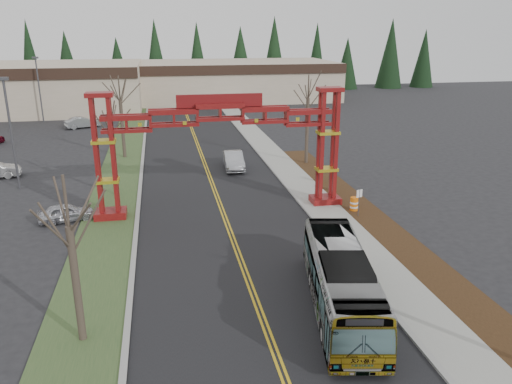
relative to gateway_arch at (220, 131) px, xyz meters
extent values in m
plane|color=black|center=(0.00, -18.00, -5.98)|extent=(200.00, 200.00, 0.00)
cube|color=black|center=(0.00, 7.00, -5.97)|extent=(12.00, 110.00, 0.02)
cube|color=gold|center=(-0.12, 7.00, -5.96)|extent=(0.12, 100.00, 0.01)
cube|color=gold|center=(0.12, 7.00, -5.96)|extent=(0.12, 100.00, 0.01)
cube|color=#979692|center=(6.15, 7.00, -5.91)|extent=(0.30, 110.00, 0.15)
cube|color=gray|center=(7.60, 7.00, -5.91)|extent=(2.60, 110.00, 0.14)
cube|color=black|center=(10.20, -8.00, -5.92)|extent=(2.60, 50.00, 0.12)
cube|color=#324D26|center=(-8.00, 7.00, -5.94)|extent=(4.00, 110.00, 0.08)
cube|color=#979692|center=(-6.15, 7.00, -5.91)|extent=(0.30, 110.00, 0.15)
cube|color=#5B0C0D|center=(-8.00, 0.00, -5.68)|extent=(2.20, 1.60, 0.60)
cube|color=#5B0C0D|center=(-8.55, -0.35, -1.38)|extent=(0.28, 0.28, 8.00)
cube|color=#5B0C0D|center=(-7.45, -0.35, -1.38)|extent=(0.28, 0.28, 8.00)
cube|color=#5B0C0D|center=(-8.55, 0.35, -1.38)|extent=(0.28, 0.28, 8.00)
cube|color=#5B0C0D|center=(-7.45, 0.35, -1.38)|extent=(0.28, 0.28, 8.00)
cube|color=gold|center=(-8.00, 0.00, -3.18)|extent=(1.60, 1.10, 0.22)
cube|color=gold|center=(-8.00, 0.00, -0.38)|extent=(1.60, 1.10, 0.22)
cube|color=#5B0C0D|center=(-8.00, 0.00, 2.77)|extent=(1.80, 1.20, 0.30)
cube|color=#5B0C0D|center=(8.00, 0.00, -5.68)|extent=(2.20, 1.60, 0.60)
cube|color=#5B0C0D|center=(7.45, -0.35, -1.38)|extent=(0.28, 0.28, 8.00)
cube|color=#5B0C0D|center=(8.55, -0.35, -1.38)|extent=(0.28, 0.28, 8.00)
cube|color=#5B0C0D|center=(7.45, 0.35, -1.38)|extent=(0.28, 0.28, 8.00)
cube|color=#5B0C0D|center=(8.55, 0.35, -1.38)|extent=(0.28, 0.28, 8.00)
cube|color=gold|center=(8.00, 0.00, -3.18)|extent=(1.60, 1.10, 0.22)
cube|color=gold|center=(8.00, 0.00, -0.38)|extent=(1.60, 1.10, 0.22)
cube|color=#5B0C0D|center=(8.00, 0.00, 2.77)|extent=(1.80, 1.20, 0.30)
cube|color=#5B0C0D|center=(0.00, 0.00, 1.52)|extent=(16.00, 0.90, 1.00)
cube|color=#5B0C0D|center=(0.00, 0.00, 0.62)|extent=(16.00, 0.90, 0.60)
cube|color=maroon|center=(0.00, 0.00, 2.17)|extent=(6.00, 0.25, 0.90)
cube|color=tan|center=(10.00, 62.00, -2.48)|extent=(38.00, 20.00, 7.00)
cube|color=black|center=(10.00, 51.90, 0.22)|extent=(38.00, 0.40, 1.60)
cone|color=black|center=(-29.50, 74.00, 0.52)|extent=(5.60, 5.60, 13.00)
cylinder|color=#382D26|center=(-29.50, 74.00, -5.18)|extent=(0.80, 0.80, 1.60)
cone|color=black|center=(-21.00, 74.00, 0.52)|extent=(5.60, 5.60, 13.00)
cylinder|color=#382D26|center=(-21.00, 74.00, -5.18)|extent=(0.80, 0.80, 1.60)
cone|color=black|center=(-12.50, 74.00, 0.52)|extent=(5.60, 5.60, 13.00)
cylinder|color=#382D26|center=(-12.50, 74.00, -5.18)|extent=(0.80, 0.80, 1.60)
cone|color=black|center=(-4.00, 74.00, 0.52)|extent=(5.60, 5.60, 13.00)
cylinder|color=#382D26|center=(-4.00, 74.00, -5.18)|extent=(0.80, 0.80, 1.60)
cone|color=black|center=(4.50, 74.00, 0.52)|extent=(5.60, 5.60, 13.00)
cylinder|color=#382D26|center=(4.50, 74.00, -5.18)|extent=(0.80, 0.80, 1.60)
cone|color=black|center=(13.00, 74.00, 0.52)|extent=(5.60, 5.60, 13.00)
cylinder|color=#382D26|center=(13.00, 74.00, -5.18)|extent=(0.80, 0.80, 1.60)
cone|color=black|center=(21.50, 74.00, 0.52)|extent=(5.60, 5.60, 13.00)
cylinder|color=#382D26|center=(21.50, 74.00, -5.18)|extent=(0.80, 0.80, 1.60)
cone|color=black|center=(30.00, 74.00, 0.52)|extent=(5.60, 5.60, 13.00)
cylinder|color=#382D26|center=(30.00, 74.00, -5.18)|extent=(0.80, 0.80, 1.60)
cone|color=black|center=(38.50, 74.00, 0.52)|extent=(5.60, 5.60, 13.00)
cylinder|color=#382D26|center=(38.50, 74.00, -5.18)|extent=(0.80, 0.80, 1.60)
cone|color=black|center=(47.00, 74.00, 0.52)|extent=(5.60, 5.60, 13.00)
cylinder|color=#382D26|center=(47.00, 74.00, -5.18)|extent=(0.80, 0.80, 1.60)
cone|color=black|center=(55.50, 74.00, 0.52)|extent=(5.60, 5.60, 13.00)
cylinder|color=#382D26|center=(55.50, 74.00, -5.18)|extent=(0.80, 0.80, 1.60)
imported|color=#B1B4B9|center=(3.83, -14.66, -4.49)|extent=(4.48, 10.99, 2.98)
imported|color=#A5A8AD|center=(2.58, 11.43, -5.15)|extent=(1.98, 5.10, 1.66)
imported|color=#B0B0B8|center=(-11.00, 0.00, -5.34)|extent=(4.03, 2.45, 1.28)
imported|color=#96999C|center=(-14.54, 36.05, -5.22)|extent=(4.87, 3.33, 1.52)
cylinder|color=#382D26|center=(-8.00, -14.96, -3.33)|extent=(0.33, 0.33, 5.31)
cylinder|color=#382D26|center=(-8.00, -14.96, 0.37)|extent=(0.12, 0.12, 2.28)
cylinder|color=#382D26|center=(-8.00, 5.30, -3.17)|extent=(0.31, 0.31, 5.63)
cylinder|color=#382D26|center=(-8.00, 5.30, 0.62)|extent=(0.12, 0.12, 2.15)
cylinder|color=#382D26|center=(-8.00, 17.96, -2.91)|extent=(0.35, 0.35, 6.15)
cylinder|color=#382D26|center=(-8.00, 17.96, 1.26)|extent=(0.13, 0.13, 2.41)
cylinder|color=#382D26|center=(10.00, 11.95, -2.72)|extent=(0.33, 0.33, 6.53)
cylinder|color=#382D26|center=(10.00, 11.95, 1.59)|extent=(0.13, 0.13, 2.30)
cylinder|color=#3F3F44|center=(-16.16, 8.62, -1.47)|extent=(0.20, 0.20, 9.03)
cube|color=#3F3F44|center=(-16.16, 8.62, 3.15)|extent=(0.80, 0.40, 0.25)
cylinder|color=#3F3F44|center=(-20.74, 41.77, -1.50)|extent=(0.20, 0.20, 8.96)
cube|color=#3F3F44|center=(-20.74, 41.77, 3.08)|extent=(0.80, 0.40, 0.25)
cylinder|color=#3F3F44|center=(9.41, -3.21, -4.94)|extent=(0.06, 0.06, 2.08)
cube|color=white|center=(9.41, -3.21, -4.18)|extent=(0.47, 0.16, 0.57)
cylinder|color=orange|center=(9.54, -2.05, -5.43)|extent=(0.58, 0.58, 1.11)
cylinder|color=white|center=(9.54, -2.05, -5.26)|extent=(0.60, 0.60, 0.13)
cylinder|color=white|center=(9.54, -2.05, -5.59)|extent=(0.60, 0.60, 0.13)
cylinder|color=orange|center=(9.55, 2.70, -5.52)|extent=(0.48, 0.48, 0.93)
cylinder|color=white|center=(9.55, 2.70, -5.38)|extent=(0.50, 0.50, 0.11)
cylinder|color=white|center=(9.55, 2.70, -5.66)|extent=(0.50, 0.50, 0.11)
cylinder|color=orange|center=(9.31, 5.30, -5.51)|extent=(0.49, 0.49, 0.94)
cylinder|color=white|center=(9.31, 5.30, -5.37)|extent=(0.51, 0.51, 0.11)
cylinder|color=white|center=(9.31, 5.30, -5.65)|extent=(0.51, 0.51, 0.11)
camera|label=1|loc=(-4.15, -34.67, 6.90)|focal=35.00mm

